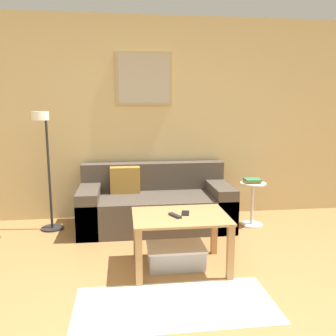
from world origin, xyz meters
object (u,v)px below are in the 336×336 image
(couch, at_px, (155,205))
(side_table, at_px, (252,200))
(storage_bin, at_px, (176,256))
(coffee_table, at_px, (180,226))
(book_stack, at_px, (252,181))
(remote_control, at_px, (175,215))
(floor_lamp, at_px, (45,156))
(cell_phone, at_px, (185,213))

(couch, distance_m, side_table, 1.19)
(storage_bin, bearing_deg, coffee_table, -53.62)
(book_stack, xyz_separation_m, remote_control, (-1.10, -1.09, -0.05))
(floor_lamp, bearing_deg, remote_control, -40.02)
(storage_bin, distance_m, side_table, 1.50)
(floor_lamp, xyz_separation_m, cell_phone, (1.40, -1.01, -0.39))
(coffee_table, bearing_deg, floor_lamp, 142.06)
(coffee_table, distance_m, storage_bin, 0.30)
(storage_bin, xyz_separation_m, side_table, (1.09, 1.00, 0.22))
(coffee_table, relative_size, floor_lamp, 0.61)
(coffee_table, height_order, side_table, side_table)
(couch, distance_m, coffee_table, 1.19)
(couch, height_order, storage_bin, couch)
(remote_control, xyz_separation_m, cell_phone, (0.11, 0.08, -0.01))
(coffee_table, xyz_separation_m, storage_bin, (-0.03, 0.04, -0.30))
(couch, relative_size, book_stack, 9.19)
(coffee_table, relative_size, cell_phone, 6.02)
(couch, xyz_separation_m, cell_phone, (0.17, -1.13, 0.24))
(coffee_table, xyz_separation_m, cell_phone, (0.05, 0.04, 0.10))
(book_stack, distance_m, remote_control, 1.55)
(side_table, bearing_deg, floor_lamp, 179.74)
(coffee_table, xyz_separation_m, remote_control, (-0.05, -0.04, 0.11))
(remote_control, height_order, cell_phone, remote_control)
(floor_lamp, relative_size, cell_phone, 9.94)
(coffee_table, xyz_separation_m, side_table, (1.06, 1.04, -0.08))
(book_stack, relative_size, cell_phone, 1.40)
(couch, height_order, coffee_table, couch)
(cell_phone, bearing_deg, floor_lamp, 155.81)
(storage_bin, relative_size, book_stack, 2.69)
(coffee_table, distance_m, side_table, 1.49)
(book_stack, distance_m, cell_phone, 1.42)
(storage_bin, relative_size, cell_phone, 3.75)
(couch, relative_size, remote_control, 11.99)
(cell_phone, bearing_deg, storage_bin, -170.66)
(coffee_table, bearing_deg, couch, 95.92)
(remote_control, bearing_deg, couch, 66.35)
(floor_lamp, bearing_deg, cell_phone, -35.83)
(remote_control, bearing_deg, book_stack, 17.66)
(side_table, relative_size, cell_phone, 3.81)
(coffee_table, height_order, remote_control, remote_control)
(side_table, relative_size, remote_control, 3.55)
(storage_bin, height_order, side_table, side_table)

